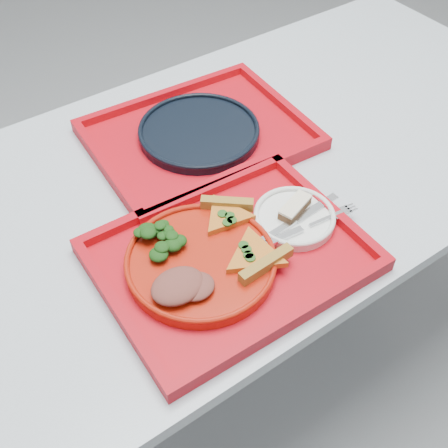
# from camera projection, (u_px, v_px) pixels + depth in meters

# --- Properties ---
(ground) EXTENTS (10.00, 10.00, 0.00)m
(ground) POSITION_uv_depth(u_px,v_px,m) (239.00, 346.00, 1.73)
(ground) COLOR gray
(ground) RESTS_ON ground
(table) EXTENTS (1.60, 0.80, 0.75)m
(table) POSITION_uv_depth(u_px,v_px,m) (244.00, 186.00, 1.23)
(table) COLOR #A8B1BC
(table) RESTS_ON ground
(tray_main) EXTENTS (0.46, 0.36, 0.01)m
(tray_main) POSITION_uv_depth(u_px,v_px,m) (230.00, 258.00, 0.99)
(tray_main) COLOR #B40914
(tray_main) RESTS_ON table
(tray_far) EXTENTS (0.47, 0.38, 0.01)m
(tray_far) POSITION_uv_depth(u_px,v_px,m) (199.00, 138.00, 1.22)
(tray_far) COLOR #B40914
(tray_far) RESTS_ON table
(dinner_plate) EXTENTS (0.26, 0.26, 0.02)m
(dinner_plate) POSITION_uv_depth(u_px,v_px,m) (201.00, 263.00, 0.96)
(dinner_plate) COLOR #A71B0B
(dinner_plate) RESTS_ON tray_main
(side_plate) EXTENTS (0.15, 0.15, 0.01)m
(side_plate) POSITION_uv_depth(u_px,v_px,m) (294.00, 219.00, 1.04)
(side_plate) COLOR white
(side_plate) RESTS_ON tray_main
(navy_plate) EXTENTS (0.26, 0.26, 0.02)m
(navy_plate) POSITION_uv_depth(u_px,v_px,m) (199.00, 133.00, 1.21)
(navy_plate) COLOR black
(navy_plate) RESTS_ON tray_far
(pizza_slice_a) EXTENTS (0.11, 0.13, 0.02)m
(pizza_slice_a) POSITION_uv_depth(u_px,v_px,m) (254.00, 253.00, 0.95)
(pizza_slice_a) COLOR orange
(pizza_slice_a) RESTS_ON dinner_plate
(pizza_slice_b) EXTENTS (0.14, 0.15, 0.02)m
(pizza_slice_b) POSITION_uv_depth(u_px,v_px,m) (226.00, 214.00, 1.02)
(pizza_slice_b) COLOR orange
(pizza_slice_b) RESTS_ON dinner_plate
(salad_heap) EXTENTS (0.08, 0.07, 0.04)m
(salad_heap) POSITION_uv_depth(u_px,v_px,m) (160.00, 236.00, 0.97)
(salad_heap) COLOR black
(salad_heap) RESTS_ON dinner_plate
(meat_portion) EXTENTS (0.09, 0.07, 0.03)m
(meat_portion) POSITION_uv_depth(u_px,v_px,m) (178.00, 286.00, 0.90)
(meat_portion) COLOR brown
(meat_portion) RESTS_ON dinner_plate
(dessert_bar) EXTENTS (0.08, 0.05, 0.02)m
(dessert_bar) POSITION_uv_depth(u_px,v_px,m) (295.00, 207.00, 1.03)
(dessert_bar) COLOR #462F17
(dessert_bar) RESTS_ON side_plate
(knife) EXTENTS (0.19, 0.03, 0.01)m
(knife) POSITION_uv_depth(u_px,v_px,m) (301.00, 217.00, 1.03)
(knife) COLOR silver
(knife) RESTS_ON side_plate
(fork) EXTENTS (0.19, 0.04, 0.01)m
(fork) POSITION_uv_depth(u_px,v_px,m) (309.00, 226.00, 1.01)
(fork) COLOR silver
(fork) RESTS_ON side_plate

